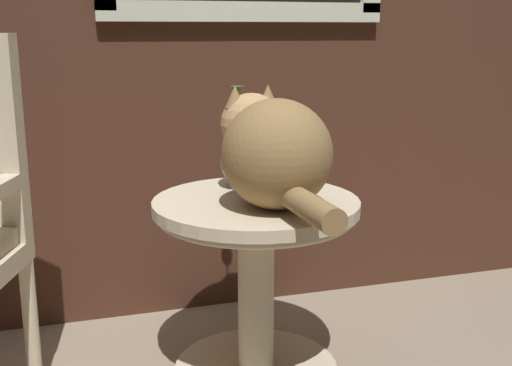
# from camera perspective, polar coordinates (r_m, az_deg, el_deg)

# --- Properties ---
(wicker_side_table) EXTENTS (0.61, 0.61, 0.57)m
(wicker_side_table) POSITION_cam_1_polar(r_m,az_deg,el_deg) (1.95, 0.00, -6.83)
(wicker_side_table) COLOR beige
(wicker_side_table) RESTS_ON ground_plane
(cat) EXTENTS (0.32, 0.67, 0.33)m
(cat) POSITION_cam_1_polar(r_m,az_deg,el_deg) (1.80, 1.48, 3.01)
(cat) COLOR olive
(cat) RESTS_ON wicker_side_table
(pewter_vase_with_ivy) EXTENTS (0.14, 0.14, 0.32)m
(pewter_vase_with_ivy) POSITION_cam_1_polar(r_m,az_deg,el_deg) (2.02, -1.29, 2.28)
(pewter_vase_with_ivy) COLOR slate
(pewter_vase_with_ivy) RESTS_ON wicker_side_table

